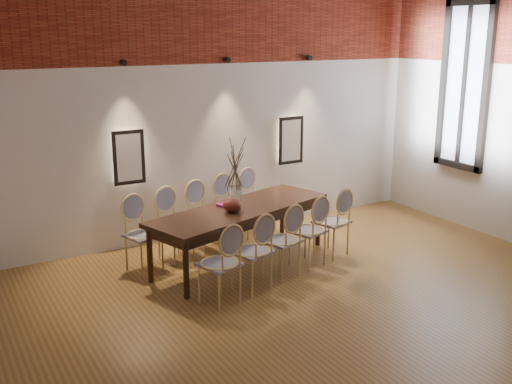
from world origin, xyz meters
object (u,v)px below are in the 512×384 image
chair_near_a (219,264)px  chair_far_e (256,202)px  chair_near_b (252,251)px  chair_far_c (205,217)px  dining_table (241,235)px  chair_far_b (176,226)px  bowl (232,205)px  chair_near_d (307,231)px  chair_far_a (144,235)px  chair_far_d (232,209)px  chair_near_c (281,241)px  vase (236,198)px  book (228,204)px  chair_near_e (332,222)px

chair_near_a → chair_far_e: bearing=33.9°
chair_near_b → chair_far_e: (1.08, 1.78, 0.00)m
chair_far_c → dining_table: bearing=90.0°
chair_far_b → bowl: 0.89m
chair_near_d → chair_far_a: (-1.89, 0.88, 0.00)m
chair_far_d → chair_near_c: bearing=69.6°
vase → book: size_ratio=1.15×
chair_far_d → book: size_ratio=3.62×
chair_far_c → chair_far_d: size_ratio=1.00×
chair_near_b → bowl: 0.81m
chair_far_c → book: 0.59m
dining_table → vase: bearing=180.0°
chair_far_a → chair_far_b: bearing=180.0°
chair_far_a → chair_near_e: bearing=146.1°
dining_table → chair_near_b: size_ratio=2.75×
chair_far_c → book: (0.10, -0.50, 0.30)m
chair_near_a → chair_far_d: (1.08, 1.78, 0.00)m
dining_table → chair_near_d: size_ratio=2.75×
chair_far_e → chair_near_d: bearing=69.6°
chair_near_c → chair_far_c: 1.39m
chair_near_a → chair_near_c: same height
chair_near_c → book: (-0.30, 0.84, 0.30)m
chair_near_a → book: size_ratio=3.62×
chair_near_d → chair_far_a: size_ratio=1.00×
dining_table → chair_far_e: (0.79, 0.96, 0.09)m
chair_near_b → chair_far_c: 1.48m
book → chair_far_e: bearing=41.8°
vase → chair_far_e: bearing=48.5°
chair_near_d → chair_far_a: 2.08m
chair_far_c → chair_far_e: size_ratio=1.00×
chair_near_a → chair_near_d: same height
chair_near_e → chair_far_a: bearing=146.1°
dining_table → chair_near_a: bearing=-146.1°
dining_table → chair_near_c: chair_near_c is taller
vase → bowl: vase is taller
chair_far_e → vase: vase is taller
chair_far_a → bowl: size_ratio=3.92×
dining_table → chair_far_c: bearing=90.0°
chair_far_a → chair_near_a: bearing=90.0°
chair_near_b → chair_far_a: 1.48m
chair_near_d → chair_near_a: bearing=-180.0°
chair_far_e → chair_far_a: bearing=0.0°
chair_far_e → chair_near_b: bearing=41.9°
chair_near_e → bowl: 1.44m
chair_far_d → dining_table: bearing=53.4°
dining_table → chair_far_c: size_ratio=2.75×
chair_near_e → vase: bearing=148.2°
chair_far_e → book: bearing=25.1°
chair_far_d → chair_far_e: 0.52m
chair_far_a → chair_far_e: size_ratio=1.00×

